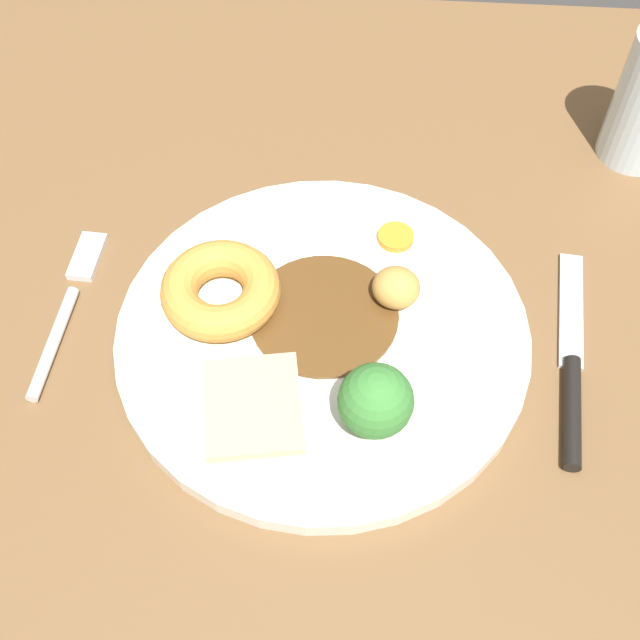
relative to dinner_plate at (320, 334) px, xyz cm
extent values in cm
cube|color=brown|center=(0.19, 1.12, -2.50)|extent=(120.00, 84.00, 3.60)
cylinder|color=silver|center=(0.00, 0.00, 0.00)|extent=(29.65, 29.65, 1.40)
cylinder|color=#563819|center=(-0.05, 0.79, 0.85)|extent=(10.84, 10.84, 0.30)
cube|color=tan|center=(-3.97, -6.88, 1.10)|extent=(7.59, 8.43, 0.80)
torus|color=#C68938|center=(-7.30, 1.86, 2.06)|extent=(8.68, 8.68, 2.73)
ellipsoid|color=#BC8C42|center=(5.27, 2.91, 2.17)|extent=(3.90, 3.73, 2.95)
cylinder|color=orange|center=(5.23, 8.80, 0.97)|extent=(2.81, 2.81, 0.54)
cylinder|color=#8CB766|center=(4.04, -7.57, 1.49)|extent=(1.33, 1.33, 1.58)
sphere|color=#387A33|center=(4.04, -7.57, 3.97)|extent=(4.86, 4.86, 4.86)
cylinder|color=silver|center=(-19.11, -1.96, -0.25)|extent=(1.41, 9.53, 0.90)
cube|color=silver|center=(-18.67, 6.27, -0.40)|extent=(2.24, 4.60, 0.60)
cylinder|color=black|center=(17.50, -5.09, -0.10)|extent=(2.11, 8.58, 1.20)
cube|color=silver|center=(18.46, 3.86, -0.50)|extent=(2.82, 10.62, 0.40)
camera|label=1|loc=(2.38, -32.86, 47.88)|focal=45.27mm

